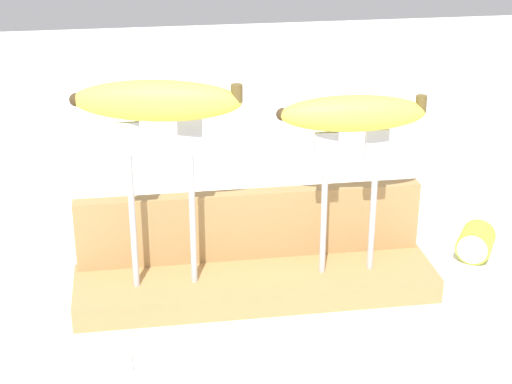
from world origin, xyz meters
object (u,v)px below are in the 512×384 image
at_px(fork_stand_left, 161,190).
at_px(banana_chunk_near, 475,242).
at_px(fork_stand_right, 350,188).
at_px(banana_raised_left, 157,101).
at_px(fork_fallen_far, 207,190).
at_px(banana_raised_right, 353,113).

relative_size(fork_stand_left, banana_chunk_near, 3.09).
relative_size(fork_stand_right, banana_raised_left, 0.94).
distance_m(fork_stand_right, banana_chunk_near, 0.22).
relative_size(banana_raised_left, banana_chunk_near, 2.92).
distance_m(fork_stand_left, fork_fallen_far, 0.36).
bearing_deg(fork_stand_left, fork_fallen_far, 76.28).
relative_size(fork_stand_left, banana_raised_right, 1.17).
distance_m(banana_raised_left, fork_fallen_far, 0.41).
xyz_separation_m(banana_raised_right, fork_fallen_far, (-0.13, 0.32, -0.21)).
bearing_deg(fork_fallen_far, fork_stand_right, -68.13).
bearing_deg(banana_raised_left, fork_stand_left, -11.32).
height_order(fork_stand_left, fork_fallen_far, fork_stand_left).
relative_size(fork_stand_right, banana_chunk_near, 2.73).
height_order(banana_raised_left, banana_chunk_near, banana_raised_left).
height_order(banana_raised_left, fork_fallen_far, banana_raised_left).
bearing_deg(banana_raised_right, banana_raised_left, 180.00).
height_order(fork_stand_left, banana_raised_left, banana_raised_left).
xyz_separation_m(banana_raised_right, banana_chunk_near, (0.18, 0.06, -0.20)).
bearing_deg(fork_stand_right, fork_fallen_far, 111.87).
distance_m(fork_stand_left, banana_raised_right, 0.22).
bearing_deg(fork_stand_left, banana_chunk_near, 8.38).
xyz_separation_m(fork_stand_right, banana_raised_right, (-0.00, 0.00, 0.09)).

